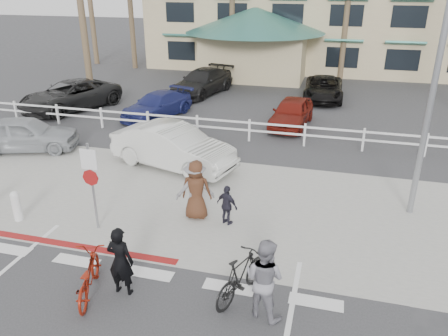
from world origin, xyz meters
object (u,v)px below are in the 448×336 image
(sign_post, at_px, (92,183))
(bike_black, at_px, (241,276))
(car_red_compact, at_px, (25,134))
(bike_red, at_px, (88,276))
(car_white_sedan, at_px, (173,147))

(sign_post, bearing_deg, bike_black, -21.50)
(car_red_compact, bearing_deg, bike_black, -140.15)
(bike_red, bearing_deg, car_white_sedan, -102.59)
(sign_post, height_order, bike_red, sign_post)
(bike_black, relative_size, car_white_sedan, 0.38)
(bike_black, bearing_deg, bike_red, 34.96)
(car_red_compact, bearing_deg, car_white_sedan, -108.66)
(bike_red, relative_size, car_white_sedan, 0.38)
(bike_red, height_order, car_red_compact, car_red_compact)
(sign_post, bearing_deg, car_white_sedan, 84.06)
(sign_post, relative_size, car_white_sedan, 0.59)
(car_white_sedan, relative_size, car_red_compact, 1.16)
(bike_black, relative_size, car_red_compact, 0.44)
(bike_red, bearing_deg, sign_post, -82.41)
(sign_post, relative_size, car_red_compact, 0.69)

